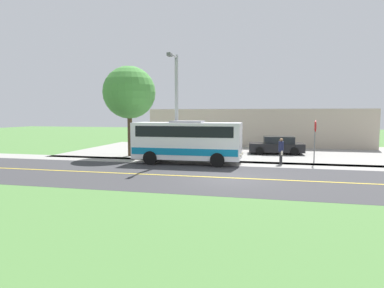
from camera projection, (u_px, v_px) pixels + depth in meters
ground_plane at (230, 178)px, 17.24m from camera, size 120.00×120.00×0.00m
road_surface at (230, 178)px, 17.24m from camera, size 8.00×100.00×0.01m
sidewalk at (239, 163)px, 22.28m from camera, size 2.40×100.00×0.01m
parking_lot_surface at (281, 152)px, 28.60m from camera, size 14.00×36.00×0.01m
road_centre_line at (230, 178)px, 17.24m from camera, size 0.16×100.00×0.00m
shuttle_bus_front at (187, 140)px, 22.22m from camera, size 2.65×7.22×2.85m
pedestrian_with_bags at (281, 150)px, 21.88m from camera, size 0.72×0.34×1.72m
stop_sign at (315, 134)px, 21.90m from camera, size 0.76×0.07×2.88m
street_light_pole at (176, 103)px, 22.54m from camera, size 1.97×0.24×7.25m
parked_car_near at (277, 146)px, 27.58m from camera, size 2.26×4.52×1.45m
tree_curbside at (129, 93)px, 25.92m from camera, size 4.07×4.07×7.00m
commercial_building at (258, 126)px, 37.68m from camera, size 10.00×22.14×3.79m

